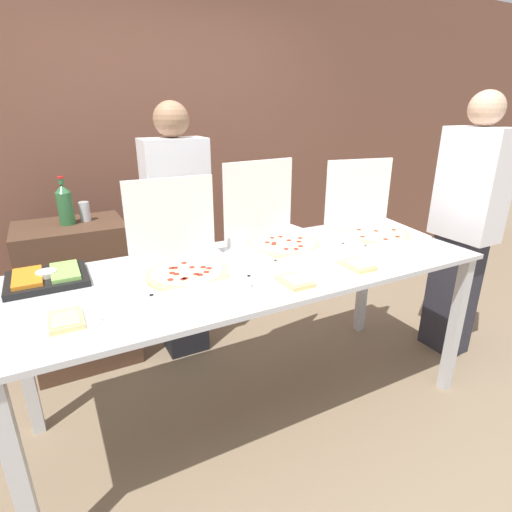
# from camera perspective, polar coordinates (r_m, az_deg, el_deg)

# --- Properties ---
(ground_plane) EXTENTS (16.00, 16.00, 0.00)m
(ground_plane) POSITION_cam_1_polar(r_m,az_deg,el_deg) (2.52, 0.00, -20.72)
(ground_plane) COLOR #847056
(brick_wall_behind) EXTENTS (10.00, 0.06, 2.80)m
(brick_wall_behind) POSITION_cam_1_polar(r_m,az_deg,el_deg) (3.50, -13.63, 15.62)
(brick_wall_behind) COLOR brown
(brick_wall_behind) RESTS_ON ground_plane
(buffet_table) EXTENTS (2.37, 0.89, 0.90)m
(buffet_table) POSITION_cam_1_polar(r_m,az_deg,el_deg) (2.08, 0.00, -3.86)
(buffet_table) COLOR silver
(buffet_table) RESTS_ON ground_plane
(pizza_box_far_right) EXTENTS (0.45, 0.47, 0.44)m
(pizza_box_far_right) POSITION_cam_1_polar(r_m,az_deg,el_deg) (1.93, -10.34, -0.57)
(pizza_box_far_right) COLOR white
(pizza_box_far_right) RESTS_ON buffet_table
(pizza_box_near_left) EXTENTS (0.53, 0.54, 0.46)m
(pizza_box_near_left) POSITION_cam_1_polar(r_m,az_deg,el_deg) (2.58, 16.17, 4.37)
(pizza_box_near_left) COLOR white
(pizza_box_near_left) RESTS_ON buffet_table
(pizza_box_far_left) EXTENTS (0.53, 0.54, 0.47)m
(pizza_box_far_left) POSITION_cam_1_polar(r_m,az_deg,el_deg) (2.29, 3.03, 3.27)
(pizza_box_far_left) COLOR white
(pizza_box_far_left) RESTS_ON buffet_table
(paper_plate_front_right) EXTENTS (0.25, 0.25, 0.03)m
(paper_plate_front_right) POSITION_cam_1_polar(r_m,az_deg,el_deg) (1.66, -25.48, -8.45)
(paper_plate_front_right) COLOR white
(paper_plate_front_right) RESTS_ON buffet_table
(paper_plate_front_left) EXTENTS (0.25, 0.25, 0.03)m
(paper_plate_front_left) POSITION_cam_1_polar(r_m,az_deg,el_deg) (2.06, 14.25, -1.44)
(paper_plate_front_left) COLOR white
(paper_plate_front_left) RESTS_ON buffet_table
(paper_plate_front_center) EXTENTS (0.21, 0.21, 0.03)m
(paper_plate_front_center) POSITION_cam_1_polar(r_m,az_deg,el_deg) (1.83, 5.60, -3.71)
(paper_plate_front_center) COLOR white
(paper_plate_front_center) RESTS_ON buffet_table
(veggie_tray) EXTENTS (0.35, 0.30, 0.05)m
(veggie_tray) POSITION_cam_1_polar(r_m,az_deg,el_deg) (2.08, -27.68, -2.74)
(veggie_tray) COLOR black
(veggie_tray) RESTS_ON buffet_table
(sideboard_podium) EXTENTS (0.65, 0.48, 0.98)m
(sideboard_podium) POSITION_cam_1_polar(r_m,az_deg,el_deg) (2.92, -23.83, -5.07)
(sideboard_podium) COLOR #4C3323
(sideboard_podium) RESTS_ON ground_plane
(soda_bottle) EXTENTS (0.09, 0.09, 0.30)m
(soda_bottle) POSITION_cam_1_polar(r_m,az_deg,el_deg) (2.73, -25.65, 6.72)
(soda_bottle) COLOR #2D6638
(soda_bottle) RESTS_ON sideboard_podium
(soda_can_silver) EXTENTS (0.07, 0.07, 0.12)m
(soda_can_silver) POSITION_cam_1_polar(r_m,az_deg,el_deg) (2.79, -23.28, 5.87)
(soda_can_silver) COLOR silver
(soda_can_silver) RESTS_ON sideboard_podium
(person_guest_plaid) EXTENTS (0.40, 0.22, 1.70)m
(person_guest_plaid) POSITION_cam_1_polar(r_m,az_deg,el_deg) (2.68, -10.94, 3.44)
(person_guest_plaid) COLOR black
(person_guest_plaid) RESTS_ON ground_plane
(person_guest_cap) EXTENTS (0.22, 0.40, 1.76)m
(person_guest_cap) POSITION_cam_1_polar(r_m,az_deg,el_deg) (2.99, 27.62, 3.84)
(person_guest_cap) COLOR #2D2D38
(person_guest_cap) RESTS_ON ground_plane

